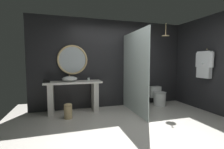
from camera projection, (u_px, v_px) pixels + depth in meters
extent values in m
plane|color=silver|center=(142.00, 130.00, 3.16)|extent=(5.76, 5.76, 0.00)
cube|color=#232326|center=(113.00, 64.00, 4.87)|extent=(4.80, 0.10, 2.60)
cube|color=#232326|center=(205.00, 64.00, 4.46)|extent=(0.10, 2.47, 2.60)
cube|color=silver|center=(73.00, 82.00, 4.24)|extent=(1.48, 0.51, 0.05)
cube|color=silver|center=(51.00, 99.00, 4.11)|extent=(0.13, 0.44, 0.79)
cube|color=silver|center=(95.00, 96.00, 4.44)|extent=(0.13, 0.44, 0.79)
ellipsoid|color=white|center=(70.00, 79.00, 4.22)|extent=(0.40, 0.33, 0.14)
cylinder|color=#D6B77F|center=(69.00, 78.00, 4.36)|extent=(0.02, 0.02, 0.17)
cylinder|color=#D6B77F|center=(69.00, 75.00, 4.28)|extent=(0.02, 0.15, 0.02)
cylinder|color=silver|center=(89.00, 79.00, 4.35)|extent=(0.07, 0.07, 0.08)
cube|color=black|center=(47.00, 81.00, 4.01)|extent=(0.15, 0.14, 0.08)
torus|color=#D6B77F|center=(73.00, 60.00, 4.42)|extent=(0.83, 0.05, 0.83)
cylinder|color=#B2BCC1|center=(72.00, 60.00, 4.43)|extent=(0.74, 0.01, 0.74)
cube|color=silver|center=(134.00, 73.00, 4.20)|extent=(0.02, 1.54, 2.15)
cylinder|color=#D6B77F|center=(166.00, 29.00, 4.73)|extent=(0.02, 0.02, 0.36)
cylinder|color=#D6B77F|center=(166.00, 36.00, 4.74)|extent=(0.22, 0.22, 0.02)
sphere|color=#D6B77F|center=(207.00, 49.00, 4.31)|extent=(0.04, 0.04, 0.04)
cube|color=white|center=(204.00, 65.00, 4.32)|extent=(0.12, 0.41, 0.73)
cylinder|color=white|center=(212.00, 60.00, 4.10)|extent=(0.11, 0.11, 0.40)
cylinder|color=white|center=(198.00, 60.00, 4.53)|extent=(0.11, 0.11, 0.40)
sphere|color=white|center=(202.00, 63.00, 4.30)|extent=(0.07, 0.07, 0.07)
cylinder|color=white|center=(160.00, 99.00, 4.95)|extent=(0.37, 0.37, 0.41)
ellipsoid|color=white|center=(160.00, 92.00, 4.93)|extent=(0.39, 0.43, 0.02)
cube|color=white|center=(155.00, 92.00, 5.20)|extent=(0.37, 0.19, 0.35)
cylinder|color=#D6B77F|center=(68.00, 112.00, 3.82)|extent=(0.19, 0.19, 0.31)
ellipsoid|color=#D6B77F|center=(68.00, 105.00, 3.80)|extent=(0.19, 0.19, 0.06)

